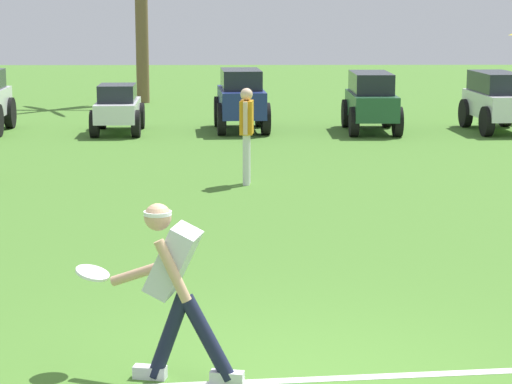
% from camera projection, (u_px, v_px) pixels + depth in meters
% --- Properties ---
extents(field_line_paint, '(19.82, 2.22, 0.01)m').
position_uv_depth(field_line_paint, '(291.00, 380.00, 7.79)').
color(field_line_paint, white).
rests_on(field_line_paint, ground_plane).
extents(frisbee_thrower, '(1.07, 0.60, 1.41)m').
position_uv_depth(frisbee_thrower, '(175.00, 282.00, 7.65)').
color(frisbee_thrower, '#191E38').
rests_on(frisbee_thrower, ground_plane).
extents(frisbee_in_flight, '(0.36, 0.36, 0.10)m').
position_uv_depth(frisbee_in_flight, '(93.00, 273.00, 7.98)').
color(frisbee_in_flight, white).
extents(teammate_near_sideline, '(0.23, 0.50, 1.56)m').
position_uv_depth(teammate_near_sideline, '(247.00, 127.00, 16.01)').
color(teammate_near_sideline, silver).
rests_on(teammate_near_sideline, ground_plane).
extents(parked_car_slot_c, '(1.16, 2.23, 1.10)m').
position_uv_depth(parked_car_slot_c, '(118.00, 108.00, 22.43)').
color(parked_car_slot_c, silver).
rests_on(parked_car_slot_c, ground_plane).
extents(parked_car_slot_d, '(1.32, 2.42, 1.40)m').
position_uv_depth(parked_car_slot_d, '(241.00, 98.00, 22.80)').
color(parked_car_slot_d, navy).
rests_on(parked_car_slot_d, ground_plane).
extents(parked_car_slot_e, '(1.14, 2.40, 1.34)m').
position_uv_depth(parked_car_slot_e, '(371.00, 100.00, 22.65)').
color(parked_car_slot_e, '#235133').
rests_on(parked_car_slot_e, ground_plane).
extents(parked_car_slot_f, '(1.28, 2.46, 1.34)m').
position_uv_depth(parked_car_slot_f, '(497.00, 100.00, 22.74)').
color(parked_car_slot_f, silver).
rests_on(parked_car_slot_f, ground_plane).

